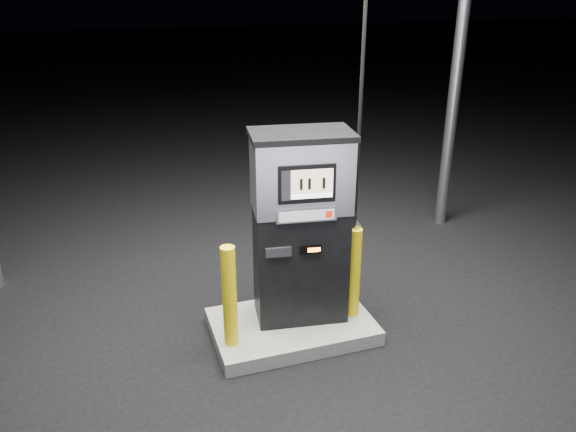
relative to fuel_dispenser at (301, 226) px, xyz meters
name	(u,v)px	position (x,y,z in m)	size (l,w,h in m)	color
ground	(292,332)	(-0.12, -0.10, -1.14)	(80.00, 80.00, 0.00)	black
pump_island	(292,326)	(-0.12, -0.10, -1.06)	(1.60, 1.00, 0.15)	gray
fuel_dispenser	(301,226)	(0.00, 0.00, 0.00)	(1.09, 0.70, 3.98)	black
bollard_left	(230,297)	(-0.79, -0.28, -0.48)	(0.13, 0.13, 1.01)	yellow
bollard_right	(354,273)	(0.51, -0.18, -0.51)	(0.13, 0.13, 0.96)	yellow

